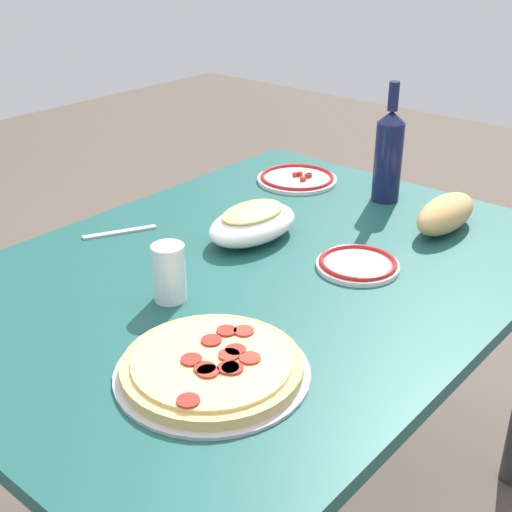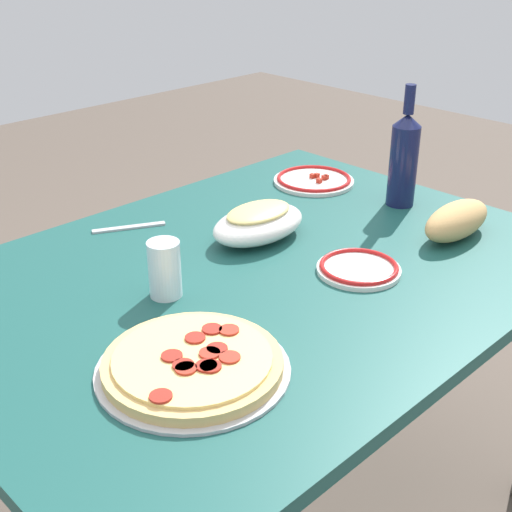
# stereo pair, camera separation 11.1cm
# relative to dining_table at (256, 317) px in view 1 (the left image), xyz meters

# --- Properties ---
(dining_table) EXTENTS (1.32, 0.97, 0.75)m
(dining_table) POSITION_rel_dining_table_xyz_m (0.00, 0.00, 0.00)
(dining_table) COLOR #194C47
(dining_table) RESTS_ON ground
(pepperoni_pizza) EXTENTS (0.32, 0.32, 0.03)m
(pepperoni_pizza) POSITION_rel_dining_table_xyz_m (0.32, 0.18, 0.13)
(pepperoni_pizza) COLOR #B7B7BC
(pepperoni_pizza) RESTS_ON dining_table
(baked_pasta_dish) EXTENTS (0.24, 0.15, 0.08)m
(baked_pasta_dish) POSITION_rel_dining_table_xyz_m (-0.11, -0.10, 0.16)
(baked_pasta_dish) COLOR white
(baked_pasta_dish) RESTS_ON dining_table
(wine_bottle) EXTENTS (0.07, 0.07, 0.30)m
(wine_bottle) POSITION_rel_dining_table_xyz_m (-0.51, -0.00, 0.24)
(wine_bottle) COLOR #141942
(wine_bottle) RESTS_ON dining_table
(water_glass) EXTENTS (0.06, 0.06, 0.11)m
(water_glass) POSITION_rel_dining_table_xyz_m (0.20, -0.04, 0.17)
(water_glass) COLOR silver
(water_glass) RESTS_ON dining_table
(side_plate_near) EXTENTS (0.17, 0.17, 0.02)m
(side_plate_near) POSITION_rel_dining_table_xyz_m (-0.14, 0.16, 0.12)
(side_plate_near) COLOR white
(side_plate_near) RESTS_ON dining_table
(side_plate_far) EXTENTS (0.22, 0.22, 0.02)m
(side_plate_far) POSITION_rel_dining_table_xyz_m (-0.47, -0.25, 0.12)
(side_plate_far) COLOR white
(side_plate_far) RESTS_ON dining_table
(bread_loaf) EXTENTS (0.22, 0.09, 0.08)m
(bread_loaf) POSITION_rel_dining_table_xyz_m (-0.43, 0.20, 0.16)
(bread_loaf) COLOR tan
(bread_loaf) RESTS_ON dining_table
(fork_left) EXTENTS (0.16, 0.09, 0.00)m
(fork_left) POSITION_rel_dining_table_xyz_m (0.07, -0.36, 0.12)
(fork_left) COLOR #B7B7BC
(fork_left) RESTS_ON dining_table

